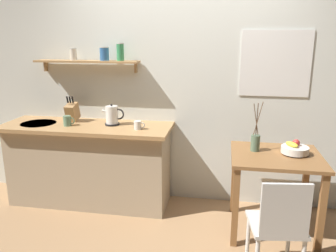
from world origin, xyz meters
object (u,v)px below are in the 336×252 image
Objects in this scene: coffee_mug_spare at (138,125)px; fruit_bowl at (295,149)px; twig_vase at (255,142)px; knife_block at (72,112)px; dining_chair_near at (279,225)px; coffee_mug_by_sink at (68,121)px; dining_table at (275,169)px; electric_kettle at (112,116)px.

fruit_bowl is at bearing -4.64° from coffee_mug_spare.
twig_vase is 1.64× the size of knife_block.
twig_vase reaches higher than knife_block.
dining_chair_near is 6.96× the size of coffee_mug_by_sink.
dining_table is at bearing 85.52° from dining_chair_near.
coffee_mug_spare is at bearing 173.01° from dining_table.
electric_kettle is at bearing 171.56° from twig_vase.
twig_vase is at bearing -3.00° from coffee_mug_by_sink.
dining_chair_near is 2.31m from coffee_mug_by_sink.
knife_block is (-2.10, 1.12, 0.53)m from dining_chair_near.
dining_chair_near is 7.57× the size of coffee_mug_spare.
coffee_mug_by_sink reaches higher than dining_chair_near.
twig_vase is 2.00m from knife_block.
dining_table is 0.94× the size of dining_chair_near.
twig_vase is 1.98× the size of electric_kettle.
twig_vase is at bearing 157.15° from dining_table.
twig_vase is 1.17m from coffee_mug_spare.
coffee_mug_spare is at bearing -1.12° from coffee_mug_by_sink.
knife_block is at bearing 151.89° from dining_chair_near.
coffee_mug_by_sink is at bearing 175.14° from dining_table.
knife_block is at bearing 171.50° from twig_vase.
coffee_mug_spare is (0.32, -0.13, -0.06)m from electric_kettle.
electric_kettle is at bearing -8.70° from knife_block.
coffee_mug_by_sink is at bearing 177.00° from twig_vase.
twig_vase is (-0.19, 0.08, 0.23)m from dining_table.
dining_table is 2.22m from knife_block.
dining_table is at bearing -4.86° from coffee_mug_by_sink.
knife_block reaches higher than coffee_mug_spare.
coffee_mug_spare is at bearing -22.74° from electric_kettle.
fruit_bowl reaches higher than dining_table.
dining_table is 1.72× the size of twig_vase.
dining_chair_near is at bearing -24.19° from coffee_mug_by_sink.
electric_kettle is 0.83× the size of knife_block.
dining_table is 0.31m from twig_vase.
coffee_mug_by_sink is at bearing 178.88° from coffee_mug_spare.
twig_vase is at bearing -8.44° from electric_kettle.
fruit_bowl is at bearing 14.52° from dining_table.
fruit_bowl is 2.14× the size of coffee_mug_spare.
electric_kettle is at bearing 146.98° from dining_chair_near.
twig_vase reaches higher than dining_table.
electric_kettle is (-1.48, 0.22, 0.15)m from twig_vase.
dining_table is at bearing -165.48° from fruit_bowl.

